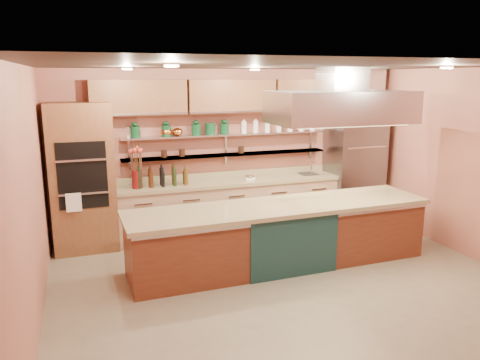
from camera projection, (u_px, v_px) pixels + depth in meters
name	position (u px, v px, depth m)	size (l,w,h in m)	color
floor	(286.00, 283.00, 6.21)	(6.00, 5.00, 0.02)	gray
ceiling	(291.00, 66.00, 5.60)	(6.00, 5.00, 0.02)	black
wall_back	(228.00, 151.00, 8.21)	(6.00, 0.04, 2.80)	#B76B56
wall_front	(425.00, 246.00, 3.60)	(6.00, 0.04, 2.80)	#B76B56
wall_left	(30.00, 200.00, 4.94)	(0.04, 5.00, 2.80)	#B76B56
wall_right	(474.00, 165.00, 6.86)	(0.04, 5.00, 2.80)	#B76B56
oven_stack	(83.00, 178.00, 7.18)	(0.95, 0.64, 2.30)	brown
refrigerator	(354.00, 166.00, 8.70)	(0.95, 0.72, 2.10)	slate
back_counter	(231.00, 207.00, 8.12)	(3.84, 0.64, 0.93)	tan
wall_shelf_lower	(227.00, 155.00, 8.08)	(3.60, 0.26, 0.03)	silver
wall_shelf_upper	(227.00, 135.00, 8.01)	(3.60, 0.26, 0.03)	silver
upper_cabinets	(231.00, 96.00, 7.84)	(4.60, 0.36, 0.55)	brown
range_hood	(341.00, 107.00, 6.61)	(2.00, 1.00, 0.45)	silver
ceiling_downlights	(284.00, 68.00, 5.79)	(4.00, 2.80, 0.02)	#FFE5A5
island	(280.00, 235.00, 6.71)	(4.30, 0.94, 0.90)	brown
flower_vase	(137.00, 179.00, 7.43)	(0.16, 0.16, 0.29)	#630E11
oil_bottle_cluster	(162.00, 178.00, 7.56)	(0.88, 0.25, 0.28)	black
kitchen_scale	(249.00, 177.00, 8.06)	(0.17, 0.12, 0.09)	white
bar_faucet	(311.00, 168.00, 8.54)	(0.03, 0.03, 0.22)	white
copper_kettle	(178.00, 132.00, 7.71)	(0.17, 0.17, 0.13)	orange
green_canister	(210.00, 129.00, 7.89)	(0.16, 0.16, 0.19)	#0D4020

